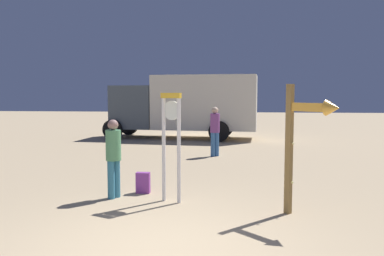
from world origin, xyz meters
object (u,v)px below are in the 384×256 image
at_px(backpack, 143,183).
at_px(box_truck_near, 187,104).
at_px(arrow_sign, 305,131).
at_px(person_near_clock, 113,154).
at_px(standing_clock, 171,137).
at_px(person_distant, 215,129).

xyz_separation_m(backpack, box_truck_near, (-0.30, 10.18, 1.38)).
bearing_deg(arrow_sign, box_truck_near, 106.13).
relative_size(arrow_sign, person_near_clock, 1.42).
bearing_deg(standing_clock, arrow_sign, -17.22).
bearing_deg(person_near_clock, person_distant, 72.35).
relative_size(arrow_sign, person_distant, 1.36).
bearing_deg(box_truck_near, backpack, -88.33).
distance_m(standing_clock, person_near_clock, 1.24).
height_order(person_near_clock, box_truck_near, box_truck_near).
relative_size(arrow_sign, backpack, 5.13).
height_order(standing_clock, box_truck_near, box_truck_near).
relative_size(person_near_clock, box_truck_near, 0.22).
relative_size(person_near_clock, person_distant, 0.95).
bearing_deg(person_distant, backpack, -104.01).
relative_size(person_near_clock, backpack, 3.60).
bearing_deg(backpack, arrow_sign, -23.45).
relative_size(arrow_sign, box_truck_near, 0.32).
relative_size(standing_clock, arrow_sign, 0.94).
bearing_deg(person_near_clock, standing_clock, -7.16).
height_order(arrow_sign, person_distant, arrow_sign).
relative_size(backpack, person_distant, 0.26).
bearing_deg(backpack, box_truck_near, 91.67).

